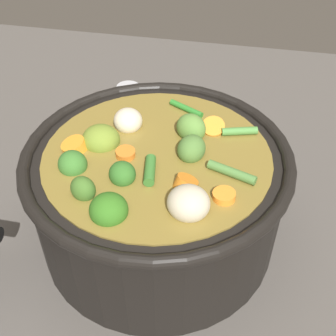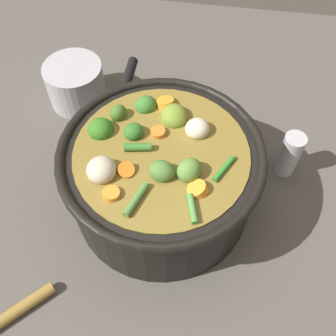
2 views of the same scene
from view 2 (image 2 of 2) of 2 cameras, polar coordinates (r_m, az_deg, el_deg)
The scene contains 4 objects.
ground_plane at distance 0.65m, azimuth -0.81°, elevation -4.48°, with size 1.10×1.10×0.00m, color #514C47.
cooking_pot at distance 0.59m, azimuth -0.92°, elevation -1.03°, with size 0.29×0.29×0.15m.
salt_shaker at distance 0.67m, azimuth 17.17°, elevation 1.88°, with size 0.03×0.03×0.09m.
small_saucepan at distance 0.77m, azimuth -12.99°, elevation 11.81°, with size 0.17×0.11×0.08m.
Camera 2 is at (0.06, -0.32, 0.56)m, focal length 42.12 mm.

